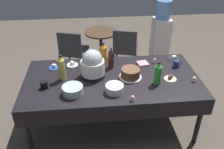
% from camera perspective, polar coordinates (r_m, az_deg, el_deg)
% --- Properties ---
extents(ground, '(9.00, 9.00, 0.00)m').
position_cam_1_polar(ground, '(3.47, 0.00, -11.23)').
color(ground, brown).
extents(potluck_table, '(2.20, 1.10, 0.75)m').
position_cam_1_polar(potluck_table, '(3.04, 0.00, -1.78)').
color(potluck_table, black).
rests_on(potluck_table, ground).
extents(frosted_layer_cake, '(0.29, 0.29, 0.12)m').
position_cam_1_polar(frosted_layer_cake, '(2.99, 4.44, 0.27)').
color(frosted_layer_cake, silver).
rests_on(frosted_layer_cake, potluck_table).
extents(slow_cooker, '(0.31, 0.31, 0.36)m').
position_cam_1_polar(slow_cooker, '(2.97, -4.66, 2.39)').
color(slow_cooker, black).
rests_on(slow_cooker, potluck_table).
extents(glass_salad_bowl, '(0.24, 0.24, 0.10)m').
position_cam_1_polar(glass_salad_bowl, '(2.74, -9.39, -3.68)').
color(glass_salad_bowl, '#B2C6BC').
rests_on(glass_salad_bowl, potluck_table).
extents(ceramic_snack_bowl, '(0.21, 0.21, 0.09)m').
position_cam_1_polar(ceramic_snack_bowl, '(2.74, 0.58, -3.37)').
color(ceramic_snack_bowl, silver).
rests_on(ceramic_snack_bowl, potluck_table).
extents(dessert_plate_charcoal, '(0.16, 0.16, 0.05)m').
position_cam_1_polar(dessert_plate_charcoal, '(3.54, 14.59, 3.77)').
color(dessert_plate_charcoal, '#2D2D33').
rests_on(dessert_plate_charcoal, potluck_table).
extents(dessert_plate_cobalt, '(0.15, 0.15, 0.05)m').
position_cam_1_polar(dessert_plate_cobalt, '(3.30, -13.64, 1.75)').
color(dessert_plate_cobalt, '#2D4CB2').
rests_on(dessert_plate_cobalt, potluck_table).
extents(dessert_plate_white, '(0.15, 0.15, 0.06)m').
position_cam_1_polar(dessert_plate_white, '(3.32, -9.45, 2.43)').
color(dessert_plate_white, white).
rests_on(dessert_plate_white, potluck_table).
extents(dessert_plate_cream, '(0.16, 0.16, 0.05)m').
position_cam_1_polar(dessert_plate_cream, '(3.06, 13.78, -0.87)').
color(dessert_plate_cream, beige).
rests_on(dessert_plate_cream, potluck_table).
extents(cupcake_vanilla, '(0.05, 0.05, 0.07)m').
position_cam_1_polar(cupcake_vanilla, '(3.37, 10.15, 3.28)').
color(cupcake_vanilla, beige).
rests_on(cupcake_vanilla, potluck_table).
extents(cupcake_lemon, '(0.05, 0.05, 0.07)m').
position_cam_1_polar(cupcake_lemon, '(3.09, 19.06, -1.06)').
color(cupcake_lemon, beige).
rests_on(cupcake_lemon, potluck_table).
extents(cupcake_rose, '(0.05, 0.05, 0.07)m').
position_cam_1_polar(cupcake_rose, '(2.62, 4.95, -5.68)').
color(cupcake_rose, beige).
rests_on(cupcake_rose, potluck_table).
extents(soda_bottle_orange_juice, '(0.09, 0.09, 0.30)m').
position_cam_1_polar(soda_bottle_orange_juice, '(3.28, -2.08, 5.05)').
color(soda_bottle_orange_juice, orange).
rests_on(soda_bottle_orange_juice, potluck_table).
extents(soda_bottle_ginger_ale, '(0.08, 0.08, 0.34)m').
position_cam_1_polar(soda_bottle_ginger_ale, '(2.96, -11.99, 1.43)').
color(soda_bottle_ginger_ale, gold).
rests_on(soda_bottle_ginger_ale, potluck_table).
extents(soda_bottle_lime_soda, '(0.09, 0.09, 0.30)m').
position_cam_1_polar(soda_bottle_lime_soda, '(2.88, 10.94, 0.24)').
color(soda_bottle_lime_soda, green).
rests_on(soda_bottle_lime_soda, potluck_table).
extents(soda_bottle_cola, '(0.08, 0.08, 0.29)m').
position_cam_1_polar(soda_bottle_cola, '(3.16, -0.24, 3.82)').
color(soda_bottle_cola, '#33190F').
rests_on(soda_bottle_cola, potluck_table).
extents(coffee_mug_black, '(0.12, 0.08, 0.09)m').
position_cam_1_polar(coffee_mug_black, '(2.91, -15.92, -2.39)').
color(coffee_mug_black, black).
rests_on(coffee_mug_black, potluck_table).
extents(coffee_mug_navy, '(0.12, 0.08, 0.09)m').
position_cam_1_polar(coffee_mug_navy, '(3.34, 15.17, 2.49)').
color(coffee_mug_navy, navy).
rests_on(coffee_mug_navy, potluck_table).
extents(paper_napkin_stack, '(0.16, 0.16, 0.02)m').
position_cam_1_polar(paper_napkin_stack, '(3.32, 7.34, 2.64)').
color(paper_napkin_stack, pink).
rests_on(paper_napkin_stack, potluck_table).
extents(maroon_chair_left, '(0.55, 0.55, 0.85)m').
position_cam_1_polar(maroon_chair_left, '(4.35, -9.39, 5.98)').
color(maroon_chair_left, '#333338').
rests_on(maroon_chair_left, ground).
extents(maroon_chair_right, '(0.54, 0.54, 0.85)m').
position_cam_1_polar(maroon_chair_right, '(4.38, 3.18, 6.59)').
color(maroon_chair_right, '#333338').
rests_on(maroon_chair_right, ground).
extents(round_cafe_table, '(0.60, 0.60, 0.72)m').
position_cam_1_polar(round_cafe_table, '(4.54, -2.66, 7.65)').
color(round_cafe_table, '#473323').
rests_on(round_cafe_table, ground).
extents(water_cooler, '(0.32, 0.32, 1.24)m').
position_cam_1_polar(water_cooler, '(4.76, 11.60, 9.41)').
color(water_cooler, silver).
rests_on(water_cooler, ground).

